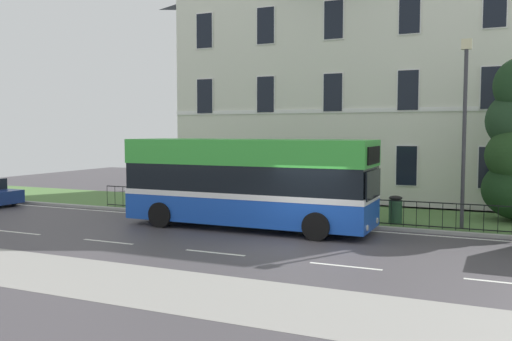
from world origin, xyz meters
name	(u,v)px	position (x,y,z in m)	size (l,w,h in m)	color
ground_plane	(308,241)	(0.00, 1.01, -0.02)	(60.00, 56.00, 0.18)	#433F43
georgian_townhouse	(354,73)	(-1.76, 14.09, 6.89)	(18.23, 8.40, 13.46)	silver
iron_verge_railing	(293,207)	(-1.76, 4.40, 0.62)	(18.71, 0.04, 0.97)	black
single_decker_bus	(248,182)	(-2.84, 2.41, 1.75)	(9.42, 2.77, 3.34)	blue
street_lamp_post	(465,121)	(4.56, 4.93, 4.01)	(0.36, 0.24, 6.79)	#333338
litter_bin	(395,210)	(2.18, 4.96, 0.66)	(0.51, 0.51, 1.07)	#23472D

